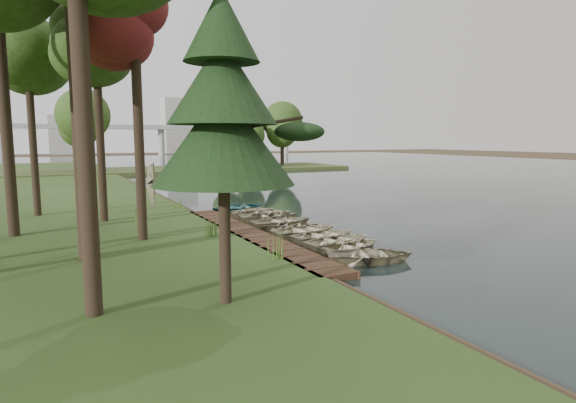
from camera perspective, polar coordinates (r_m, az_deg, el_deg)
name	(u,v)px	position (r m, az deg, el deg)	size (l,w,h in m)	color
ground	(280,236)	(23.90, -1.01, -4.11)	(300.00, 300.00, 0.00)	#3D2F1D
water	(440,181)	(57.66, 17.56, 2.37)	(130.00, 200.00, 0.05)	black
boardwalk	(250,236)	(23.23, -4.57, -4.09)	(1.60, 16.00, 0.30)	#382415
peninsula	(182,170)	(73.52, -12.41, 3.72)	(50.00, 14.00, 0.45)	#39451E
far_trees	(158,127)	(72.64, -15.12, 8.49)	(45.60, 5.60, 8.80)	black
bridge	(133,130)	(142.89, -17.87, 8.02)	(95.90, 4.00, 8.60)	#A5A5A0
building_a	(178,126)	(166.08, -12.89, 8.72)	(10.00, 8.00, 18.00)	#A5A5A0
building_b	(62,135)	(166.18, -25.17, 7.17)	(8.00, 8.00, 12.00)	#A5A5A0
rowboat_0	(370,253)	(18.95, 9.70, -6.05)	(2.43, 3.40, 0.70)	tan
rowboat_1	(352,244)	(20.55, 7.59, -5.00)	(2.28, 3.19, 0.66)	tan
rowboat_2	(339,239)	(21.29, 6.12, -4.46)	(2.48, 3.48, 0.72)	tan
rowboat_3	(325,234)	(22.51, 4.38, -3.80)	(2.44, 3.42, 0.71)	tan
rowboat_4	(306,229)	(23.56, 2.09, -3.24)	(2.54, 3.56, 0.74)	tan
rowboat_5	(290,224)	(25.24, 0.24, -2.64)	(2.18, 3.06, 0.63)	tan
rowboat_6	(282,220)	(26.07, -0.70, -2.22)	(2.49, 3.49, 0.72)	tan
rowboat_7	(269,215)	(27.86, -2.27, -1.59)	(2.52, 3.52, 0.73)	tan
rowboat_8	(261,212)	(29.03, -3.23, -1.21)	(2.57, 3.59, 0.74)	tan
rowboat_9	(248,210)	(30.11, -4.79, -0.96)	(2.40, 3.36, 0.70)	tan
rowboat_10	(240,206)	(31.42, -5.70, -0.59)	(2.52, 3.53, 0.73)	#276C6C
stored_rowboat	(154,203)	(32.76, -15.63, -0.17)	(2.07, 2.90, 0.60)	tan
tree_2	(134,28)	(22.64, -17.73, 19.00)	(3.52, 3.52, 10.85)	black
tree_4	(96,48)	(28.34, -21.83, 16.50)	(3.96, 3.96, 11.03)	black
tree_6	(27,61)	(31.98, -28.50, 14.41)	(4.59, 4.59, 10.88)	black
pine_tree	(223,108)	(12.97, -7.76, 10.95)	(3.80, 3.80, 8.36)	black
reeds_0	(276,245)	(18.17, -1.48, -5.16)	(0.60, 0.60, 1.05)	#3F661E
reeds_1	(211,225)	(22.60, -9.06, -2.83)	(0.60, 0.60, 0.99)	#3F661E
reeds_2	(139,213)	(27.43, -17.29, -1.35)	(0.60, 0.60, 0.90)	#3F661E
reeds_3	(179,201)	(31.94, -12.83, 0.02)	(0.60, 0.60, 0.92)	#3F661E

